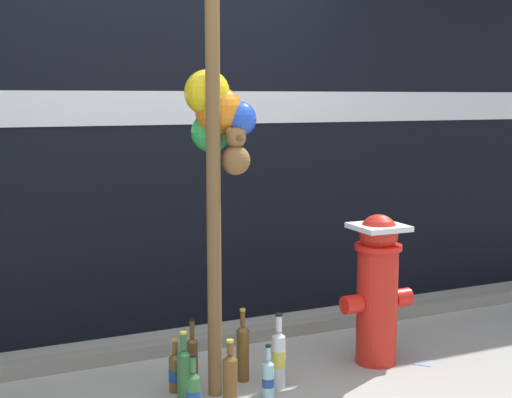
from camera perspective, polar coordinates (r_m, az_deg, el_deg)
name	(u,v)px	position (r m, az deg, el deg)	size (l,w,h in m)	color
building_wall	(158,76)	(4.82, -7.77, 9.56)	(10.00, 0.21, 3.37)	black
curb_strip	(189,344)	(4.56, -5.33, -11.30)	(8.00, 0.12, 0.08)	gray
memorial_post	(216,95)	(3.71, -3.14, 8.20)	(0.48, 0.37, 2.50)	brown
fire_hydrant	(377,286)	(4.28, 9.55, -6.78)	(0.45, 0.29, 0.88)	red
bottle_0	(184,371)	(3.86, -5.71, -13.36)	(0.07, 0.07, 0.36)	#337038
bottle_1	(268,378)	(3.85, 0.97, -13.94)	(0.06, 0.06, 0.29)	#93CCE0
bottle_2	(230,382)	(3.66, -2.05, -14.23)	(0.07, 0.07, 0.38)	brown
bottle_3	(176,372)	(3.95, -6.37, -13.39)	(0.07, 0.07, 0.29)	brown
bottle_4	(194,396)	(3.58, -4.95, -15.23)	(0.07, 0.07, 0.34)	#337038
bottle_5	(192,357)	(4.05, -5.04, -12.32)	(0.06, 0.06, 0.36)	brown
bottle_6	(243,351)	(4.05, -1.05, -11.93)	(0.07, 0.07, 0.41)	brown
bottle_7	(279,357)	(3.96, 1.80, -12.38)	(0.07, 0.07, 0.41)	silver
litter_1	(423,362)	(4.46, 13.07, -12.43)	(0.11, 0.10, 0.01)	#8C99B2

